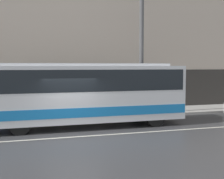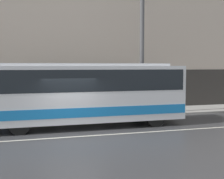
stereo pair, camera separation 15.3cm
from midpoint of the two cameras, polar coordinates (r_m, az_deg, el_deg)
name	(u,v)px [view 1 (the left image)]	position (r m, az deg, el deg)	size (l,w,h in m)	color
ground_plane	(74,137)	(13.72, -7.30, -8.61)	(60.00, 60.00, 0.00)	#38383A
sidewalk	(58,116)	(19.11, -10.14, -4.75)	(60.00, 3.11, 0.14)	gray
building_facade	(53,14)	(20.82, -10.96, 13.43)	(60.00, 0.35, 13.19)	#B7A899
lane_stripe	(74,137)	(13.72, -7.30, -8.60)	(54.00, 0.14, 0.01)	beige
transit_bus	(79,91)	(15.72, -6.32, -0.31)	(10.59, 2.58, 3.19)	silver
utility_pole_near	(141,42)	(19.18, 5.18, 8.66)	(0.27, 0.27, 8.75)	#4C4C4F
pedestrian_waiting	(4,104)	(18.76, -19.37, -2.51)	(0.36, 0.36, 1.65)	navy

